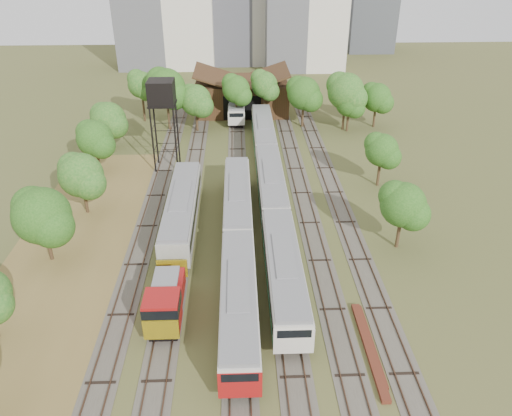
{
  "coord_description": "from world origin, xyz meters",
  "views": [
    {
      "loc": [
        -1.84,
        -29.64,
        28.3
      ],
      "look_at": [
        -0.03,
        16.91,
        2.5
      ],
      "focal_mm": 35.0,
      "sensor_mm": 36.0,
      "label": 1
    }
  ],
  "objects_px": {
    "shunter_locomotive": "(166,302)",
    "water_tower": "(162,95)",
    "railcar_green_set": "(271,185)",
    "railcar_red_set": "(238,244)"
  },
  "relations": [
    {
      "from": "railcar_red_set",
      "to": "water_tower",
      "type": "xyz_separation_m",
      "value": [
        -9.48,
        22.68,
        8.16
      ]
    },
    {
      "from": "railcar_red_set",
      "to": "railcar_green_set",
      "type": "bearing_deg",
      "value": 72.41
    },
    {
      "from": "shunter_locomotive",
      "to": "water_tower",
      "type": "xyz_separation_m",
      "value": [
        -3.48,
        30.94,
        8.34
      ]
    },
    {
      "from": "railcar_green_set",
      "to": "water_tower",
      "type": "relative_size",
      "value": 4.34
    },
    {
      "from": "railcar_red_set",
      "to": "railcar_green_set",
      "type": "distance_m",
      "value": 13.24
    },
    {
      "from": "railcar_green_set",
      "to": "water_tower",
      "type": "bearing_deg",
      "value": 143.28
    },
    {
      "from": "shunter_locomotive",
      "to": "railcar_green_set",
      "type": "bearing_deg",
      "value": 64.41
    },
    {
      "from": "railcar_green_set",
      "to": "shunter_locomotive",
      "type": "relative_size",
      "value": 6.43
    },
    {
      "from": "water_tower",
      "to": "railcar_red_set",
      "type": "bearing_deg",
      "value": -67.31
    },
    {
      "from": "railcar_red_set",
      "to": "railcar_green_set",
      "type": "xyz_separation_m",
      "value": [
        4.0,
        12.62,
        0.04
      ]
    }
  ]
}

